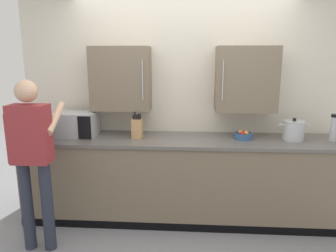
{
  "coord_description": "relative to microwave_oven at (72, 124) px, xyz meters",
  "views": [
    {
      "loc": [
        0.07,
        -2.57,
        1.84
      ],
      "look_at": [
        -0.15,
        0.74,
        1.1
      ],
      "focal_mm": 33.44,
      "sensor_mm": 36.0,
      "label": 1
    }
  ],
  "objects": [
    {
      "name": "back_wall_tiled",
      "position": [
        1.26,
        0.3,
        0.35
      ],
      "size": [
        3.83,
        0.44,
        2.79
      ],
      "color": "beige",
      "rests_on": "ground_plane"
    },
    {
      "name": "counter_unit",
      "position": [
        1.26,
        -0.04,
        -0.61
      ],
      "size": [
        3.56,
        0.69,
        0.95
      ],
      "color": "#756651",
      "rests_on": "ground_plane"
    },
    {
      "name": "microwave_oven",
      "position": [
        0.0,
        0.0,
        0.0
      ],
      "size": [
        0.52,
        0.73,
        0.27
      ],
      "color": "#B7BABF",
      "rests_on": "counter_unit"
    },
    {
      "name": "stock_pot",
      "position": [
        2.47,
        -0.02,
        -0.03
      ],
      "size": [
        0.32,
        0.23,
        0.24
      ],
      "color": "#B7BABF",
      "rests_on": "counter_unit"
    },
    {
      "name": "knife_block",
      "position": [
        0.76,
        -0.03,
        -0.03
      ],
      "size": [
        0.11,
        0.15,
        0.3
      ],
      "color": "tan",
      "rests_on": "counter_unit"
    },
    {
      "name": "fruit_bowl",
      "position": [
        1.93,
        -0.02,
        -0.09
      ],
      "size": [
        0.2,
        0.2,
        0.1
      ],
      "color": "#335684",
      "rests_on": "counter_unit"
    },
    {
      "name": "thermos_flask",
      "position": [
        2.88,
        -0.03,
        0.01
      ],
      "size": [
        0.08,
        0.08,
        0.29
      ],
      "color": "#B7BABF",
      "rests_on": "counter_unit"
    },
    {
      "name": "person_figure",
      "position": [
        -0.1,
        -0.74,
        -0.1
      ],
      "size": [
        0.44,
        0.55,
        1.64
      ],
      "color": "#282D3D",
      "rests_on": "ground_plane"
    }
  ]
}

